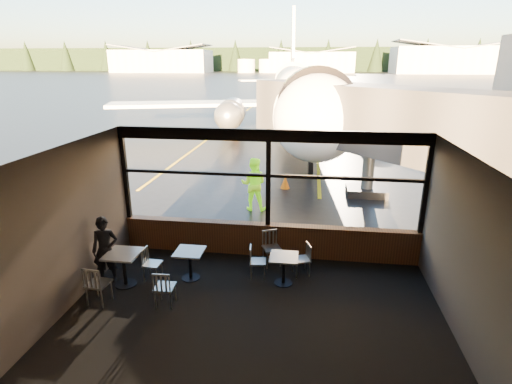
% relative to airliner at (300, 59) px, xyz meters
% --- Properties ---
extents(ground_plane, '(520.00, 520.00, 0.00)m').
position_rel_airliner_xyz_m(ground_plane, '(-0.08, 99.83, -5.27)').
color(ground_plane, black).
rests_on(ground_plane, ground).
extents(carpet_floor, '(8.00, 6.00, 0.01)m').
position_rel_airliner_xyz_m(carpet_floor, '(-0.08, -23.17, -5.26)').
color(carpet_floor, black).
rests_on(carpet_floor, ground).
extents(ceiling, '(8.00, 6.00, 0.04)m').
position_rel_airliner_xyz_m(ceiling, '(-0.08, -23.17, -1.77)').
color(ceiling, '#38332D').
rests_on(ceiling, ground).
extents(wall_left, '(0.04, 6.00, 3.50)m').
position_rel_airliner_xyz_m(wall_left, '(-4.08, -23.17, -3.52)').
color(wall_left, '#534943').
rests_on(wall_left, ground).
extents(wall_right, '(0.04, 6.00, 3.50)m').
position_rel_airliner_xyz_m(wall_right, '(3.92, -23.17, -3.52)').
color(wall_right, '#534943').
rests_on(wall_right, ground).
extents(wall_back, '(8.00, 0.04, 3.50)m').
position_rel_airliner_xyz_m(wall_back, '(-0.08, -26.17, -3.52)').
color(wall_back, '#534943').
rests_on(wall_back, ground).
extents(window_sill, '(8.00, 0.28, 0.90)m').
position_rel_airliner_xyz_m(window_sill, '(-0.08, -20.17, -4.82)').
color(window_sill, '#553019').
rests_on(window_sill, ground).
extents(window_header, '(8.00, 0.18, 0.30)m').
position_rel_airliner_xyz_m(window_header, '(-0.08, -20.17, -1.92)').
color(window_header, black).
rests_on(window_header, ground).
extents(mullion_left, '(0.12, 0.12, 2.60)m').
position_rel_airliner_xyz_m(mullion_left, '(-4.03, -20.17, -3.07)').
color(mullion_left, black).
rests_on(mullion_left, ground).
extents(mullion_centre, '(0.12, 0.12, 2.60)m').
position_rel_airliner_xyz_m(mullion_centre, '(-0.08, -20.17, -3.07)').
color(mullion_centre, black).
rests_on(mullion_centre, ground).
extents(mullion_right, '(0.12, 0.12, 2.60)m').
position_rel_airliner_xyz_m(mullion_right, '(3.87, -20.17, -3.07)').
color(mullion_right, black).
rests_on(mullion_right, ground).
extents(window_transom, '(8.00, 0.10, 0.08)m').
position_rel_airliner_xyz_m(window_transom, '(-0.08, -20.17, -2.97)').
color(window_transom, black).
rests_on(window_transom, ground).
extents(airliner, '(31.68, 36.89, 10.54)m').
position_rel_airliner_xyz_m(airliner, '(0.00, 0.00, 0.00)').
color(airliner, white).
rests_on(airliner, ground_plane).
extents(jet_bridge, '(9.40, 11.49, 5.01)m').
position_rel_airliner_xyz_m(jet_bridge, '(3.52, -14.67, -2.76)').
color(jet_bridge, '#2C2D2F').
rests_on(jet_bridge, ground_plane).
extents(cafe_table_near, '(0.67, 0.67, 0.73)m').
position_rel_airliner_xyz_m(cafe_table_near, '(0.46, -21.60, -4.90)').
color(cafe_table_near, gray).
rests_on(cafe_table_near, carpet_floor).
extents(cafe_table_mid, '(0.69, 0.69, 0.75)m').
position_rel_airliner_xyz_m(cafe_table_mid, '(-1.83, -21.68, -4.89)').
color(cafe_table_mid, '#ACA59E').
rests_on(cafe_table_mid, carpet_floor).
extents(cafe_table_left, '(0.77, 0.77, 0.85)m').
position_rel_airliner_xyz_m(cafe_table_left, '(-3.29, -22.18, -4.84)').
color(cafe_table_left, gray).
rests_on(cafe_table_left, carpet_floor).
extents(chair_near_e, '(0.58, 0.58, 0.84)m').
position_rel_airliner_xyz_m(chair_near_e, '(0.87, -21.11, -4.85)').
color(chair_near_e, '#B4AFA2').
rests_on(chair_near_e, carpet_floor).
extents(chair_near_w, '(0.50, 0.50, 0.83)m').
position_rel_airliner_xyz_m(chair_near_w, '(-0.19, -21.37, -4.85)').
color(chair_near_w, '#BAB5A8').
rests_on(chair_near_w, carpet_floor).
extents(chair_near_n, '(0.67, 0.67, 0.93)m').
position_rel_airliner_xyz_m(chair_near_n, '(0.09, -20.70, -4.80)').
color(chair_near_n, '#ADA89C').
rests_on(chair_near_n, carpet_floor).
extents(chair_mid_s, '(0.50, 0.50, 0.88)m').
position_rel_airliner_xyz_m(chair_mid_s, '(-2.05, -22.84, -4.83)').
color(chair_mid_s, '#B2ADA0').
rests_on(chair_mid_s, carpet_floor).
extents(chair_mid_w, '(0.48, 0.48, 0.84)m').
position_rel_airliner_xyz_m(chair_mid_w, '(-2.73, -21.85, -4.85)').
color(chair_mid_w, beige).
rests_on(chair_mid_w, carpet_floor).
extents(chair_left_s, '(0.57, 0.57, 0.95)m').
position_rel_airliner_xyz_m(chair_left_s, '(-3.52, -22.97, -4.79)').
color(chair_left_s, '#BCB6A9').
rests_on(chair_left_s, carpet_floor).
extents(passenger, '(0.70, 0.57, 1.67)m').
position_rel_airliner_xyz_m(passenger, '(-3.78, -22.07, -4.43)').
color(passenger, black).
rests_on(passenger, carpet_floor).
extents(ground_crew, '(0.95, 0.74, 1.91)m').
position_rel_airliner_xyz_m(ground_crew, '(-0.98, -16.64, -4.31)').
color(ground_crew, '#BFF219').
rests_on(ground_crew, ground_plane).
extents(cone_nose, '(0.39, 0.39, 0.55)m').
position_rel_airliner_xyz_m(cone_nose, '(-0.02, -13.96, -4.99)').
color(cone_nose, '#DF4C07').
rests_on(cone_nose, ground_plane).
extents(cone_wing, '(0.36, 0.36, 0.51)m').
position_rel_airliner_xyz_m(cone_wing, '(-4.42, -1.79, -5.01)').
color(cone_wing, '#F94E07').
rests_on(cone_wing, ground_plane).
extents(hangar_left, '(45.00, 18.00, 11.00)m').
position_rel_airliner_xyz_m(hangar_left, '(-70.08, 159.83, 0.23)').
color(hangar_left, silver).
rests_on(hangar_left, ground_plane).
extents(hangar_mid, '(38.00, 15.00, 10.00)m').
position_rel_airliner_xyz_m(hangar_mid, '(-0.08, 164.83, -0.27)').
color(hangar_mid, silver).
rests_on(hangar_mid, ground_plane).
extents(hangar_right, '(50.00, 20.00, 12.00)m').
position_rel_airliner_xyz_m(hangar_right, '(59.92, 157.83, 0.73)').
color(hangar_right, silver).
rests_on(hangar_right, ground_plane).
extents(fuel_tank_a, '(8.00, 8.00, 6.00)m').
position_rel_airliner_xyz_m(fuel_tank_a, '(-30.08, 161.83, -2.27)').
color(fuel_tank_a, silver).
rests_on(fuel_tank_a, ground_plane).
extents(fuel_tank_b, '(8.00, 8.00, 6.00)m').
position_rel_airliner_xyz_m(fuel_tank_b, '(-20.08, 161.83, -2.27)').
color(fuel_tank_b, silver).
rests_on(fuel_tank_b, ground_plane).
extents(fuel_tank_c, '(8.00, 8.00, 6.00)m').
position_rel_airliner_xyz_m(fuel_tank_c, '(-10.08, 161.83, -2.27)').
color(fuel_tank_c, silver).
rests_on(fuel_tank_c, ground_plane).
extents(treeline, '(360.00, 3.00, 12.00)m').
position_rel_airliner_xyz_m(treeline, '(-0.08, 189.83, 0.73)').
color(treeline, black).
rests_on(treeline, ground_plane).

